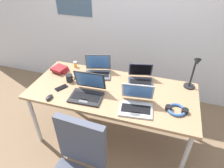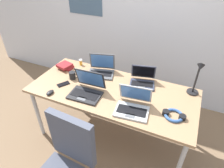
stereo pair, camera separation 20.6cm
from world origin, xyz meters
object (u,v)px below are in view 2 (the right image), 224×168
cell_phone (63,84)px  headphones (174,115)px  laptop_front_left (101,70)px  pill_bottle (81,62)px  laptop_by_keyboard (87,90)px  desk_lamp (197,79)px  laptop_near_mouse (142,81)px  laptop_center (133,106)px  coffee_mug (73,75)px  book_stack (65,66)px  computer_mouse (50,93)px

cell_phone → headphones: headphones is taller
laptop_front_left → pill_bottle: 0.34m
laptop_front_left → laptop_by_keyboard: size_ratio=1.05×
desk_lamp → laptop_by_keyboard: bearing=-156.5°
laptop_near_mouse → headphones: size_ratio=1.50×
laptop_center → coffee_mug: laptop_center is taller
laptop_center → coffee_mug: size_ratio=3.06×
book_stack → laptop_by_keyboard: bearing=-33.4°
computer_mouse → pill_bottle: bearing=95.9°
cell_phone → headphones: (1.22, -0.00, 0.01)m
laptop_by_keyboard → book_stack: bearing=146.6°
desk_lamp → coffee_mug: (-1.31, -0.26, -0.15)m
laptop_front_left → coffee_mug: laptop_front_left is taller
laptop_center → pill_bottle: 1.04m
laptop_by_keyboard → coffee_mug: bearing=148.8°
computer_mouse → laptop_center: bearing=12.4°
laptop_by_keyboard → coffee_mug: (-0.30, 0.18, -0.00)m
laptop_near_mouse → book_stack: 1.00m
laptop_near_mouse → laptop_center: bearing=-84.7°
laptop_by_keyboard → cell_phone: 0.33m
coffee_mug → computer_mouse: bearing=-99.4°
laptop_by_keyboard → laptop_center: (0.52, -0.03, -0.00)m
laptop_by_keyboard → computer_mouse: (-0.35, -0.16, -0.03)m
laptop_front_left → laptop_by_keyboard: laptop_by_keyboard is taller
laptop_near_mouse → pill_bottle: size_ratio=4.05×
pill_bottle → coffee_mug: bearing=-75.4°
desk_lamp → computer_mouse: (-1.37, -0.61, -0.18)m
coffee_mug → laptop_near_mouse: bearing=17.0°
laptop_center → computer_mouse: laptop_center is taller
laptop_front_left → computer_mouse: laptop_front_left is taller
laptop_front_left → book_stack: 0.48m
laptop_near_mouse → cell_phone: (-0.81, -0.38, -0.04)m
laptop_front_left → laptop_by_keyboard: bearing=-84.3°
headphones → book_stack: (-1.41, 0.31, 0.02)m
headphones → book_stack: book_stack is taller
book_stack → cell_phone: bearing=-58.4°
headphones → pill_bottle: (-1.27, 0.46, 0.03)m
desk_lamp → laptop_center: bearing=-136.3°
coffee_mug → pill_bottle: bearing=104.6°
laptop_near_mouse → computer_mouse: laptop_near_mouse is taller
laptop_by_keyboard → computer_mouse: bearing=-155.1°
laptop_by_keyboard → coffee_mug: laptop_by_keyboard is taller
laptop_center → book_stack: (-1.04, 0.37, -0.01)m
cell_phone → book_stack: size_ratio=0.70×
pill_bottle → cell_phone: bearing=-83.6°
laptop_near_mouse → pill_bottle: bearing=174.8°
computer_mouse → book_stack: 0.53m
cell_phone → laptop_by_keyboard: bearing=25.6°
laptop_by_keyboard → book_stack: size_ratio=1.77×
laptop_by_keyboard → computer_mouse: size_ratio=3.60×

